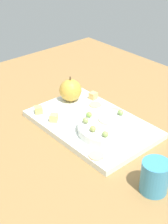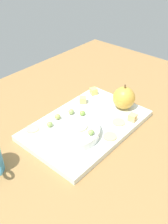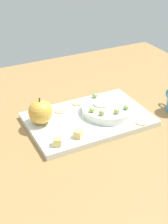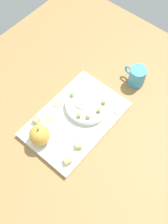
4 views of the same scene
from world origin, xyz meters
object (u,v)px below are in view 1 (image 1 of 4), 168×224
cracker_2 (115,111)px  serving_dish (108,128)px  platter (91,124)px  cheese_cube_2 (39,110)px  cheese_cube_0 (93,96)px  apple_slice_0 (108,119)px  cracker_1 (96,156)px  grape_1 (93,129)px  grape_3 (86,120)px  cracker_0 (95,105)px  cheese_cube_1 (54,118)px  grape_0 (89,115)px  apple_whole (71,90)px  grape_2 (105,134)px  grape_4 (121,112)px  cup (155,177)px

cracker_2 → serving_dish: bearing=123.4°
platter → cheese_cube_2: cheese_cube_2 is taller
cheese_cube_0 → apple_slice_0: apple_slice_0 is taller
cracker_1 → grape_1: size_ratio=2.18×
cracker_1 → grape_3: 13.01cm
grape_3 → cheese_cube_2: bearing=16.0°
cheese_cube_2 → cracker_0: 18.97cm
cracker_0 → grape_3: grape_3 is taller
cheese_cube_1 → grape_0: 11.15cm
cheese_cube_1 → serving_dish: bearing=-151.0°
apple_whole → grape_0: 16.20cm
grape_0 → grape_2: bearing=161.8°
cheese_cube_1 → grape_0: grape_0 is taller
cheese_cube_0 → cracker_0: size_ratio=0.57×
cheese_cube_0 → grape_1: 23.75cm
grape_2 → grape_1: bearing=12.2°
cracker_2 → grape_0: grape_0 is taller
cracker_0 → grape_1: (-13.56, 13.46, 3.21)cm
apple_whole → grape_2: (-25.80, 8.84, -0.48)cm
grape_4 → grape_2: bearing=114.2°
cup → apple_whole: bearing=-13.8°
grape_1 → grape_3: same height
cheese_cube_2 → cracker_0: (-8.24, -17.06, -0.97)cm
grape_3 → serving_dish: bearing=-138.7°
grape_0 → cup: bearing=169.1°
cheese_cube_2 → grape_0: grape_0 is taller
grape_0 → grape_2: size_ratio=1.00×
apple_whole → grape_4: 20.82cm
cracker_0 → grape_3: (-8.98, 12.13, 3.24)cm
platter → apple_whole: 16.07cm
grape_2 → grape_4: (5.16, -11.47, 0.03)cm
apple_whole → cup: 46.28cm
apple_whole → apple_slice_0: 20.64cm
cheese_cube_2 → cracker_2: size_ratio=0.57×
cracker_1 → cracker_2: bearing=-57.7°
grape_1 → grape_4: size_ratio=1.00×
grape_0 → grape_4: (-5.37, -8.01, 0.03)cm
grape_1 → apple_whole: bearing=-24.1°
apple_whole → apple_slice_0: (-20.47, 2.46, -0.96)cm
cheese_cube_1 → grape_0: size_ratio=1.25×
cheese_cube_2 → apple_slice_0: size_ratio=0.42×
grape_1 → cheese_cube_0: bearing=-42.7°
apple_whole → grape_4: apple_whole is taller
cracker_2 → grape_4: grape_4 is taller
cheese_cube_0 → grape_4: bearing=167.3°
serving_dish → cracker_1: size_ratio=4.29×
cracker_1 → apple_slice_0: bearing=-56.9°
cheese_cube_2 → cheese_cube_1: bearing=-173.0°
apple_whole → cracker_2: bearing=-159.6°
apple_whole → grape_2: bearing=161.1°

